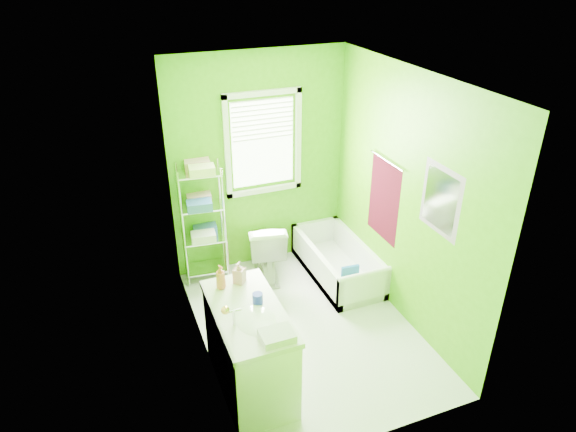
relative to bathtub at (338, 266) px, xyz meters
name	(u,v)px	position (x,y,z in m)	size (l,w,h in m)	color
ground	(306,327)	(-0.73, -0.74, -0.14)	(2.90, 2.90, 0.00)	silver
room_envelope	(309,194)	(-0.73, -0.74, 1.41)	(2.14, 2.94, 2.62)	#439707
window	(263,138)	(-0.68, 0.69, 1.47)	(0.92, 0.05, 1.22)	white
door	(232,337)	(-1.77, -1.73, 0.86)	(0.09, 0.80, 2.00)	white
right_wall_decor	(405,199)	(0.30, -0.76, 1.18)	(0.04, 1.48, 1.17)	#440715
bathtub	(338,266)	(0.00, 0.00, 0.00)	(0.64, 1.37, 0.44)	white
toilet	(266,248)	(-0.80, 0.33, 0.24)	(0.43, 0.75, 0.76)	white
vanity	(250,346)	(-1.51, -1.28, 0.31)	(0.57, 1.12, 1.07)	white
wire_shelf_unit	(203,211)	(-1.46, 0.55, 0.76)	(0.52, 0.42, 1.48)	silver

